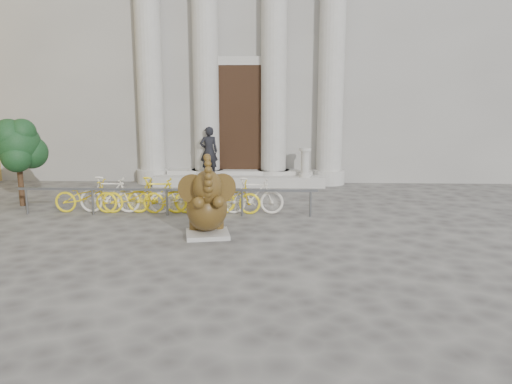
{
  "coord_description": "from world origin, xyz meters",
  "views": [
    {
      "loc": [
        1.26,
        -8.12,
        3.14
      ],
      "look_at": [
        0.85,
        2.43,
        1.1
      ],
      "focal_mm": 35.0,
      "sensor_mm": 36.0,
      "label": 1
    }
  ],
  "objects_px": {
    "elephant_statue": "(207,207)",
    "pedestrian": "(209,151)",
    "tree": "(18,145)",
    "bike_rack": "(168,195)"
  },
  "relations": [
    {
      "from": "elephant_statue",
      "to": "tree",
      "type": "distance_m",
      "value": 6.61
    },
    {
      "from": "pedestrian",
      "to": "tree",
      "type": "bearing_deg",
      "value": 19.21
    },
    {
      "from": "elephant_statue",
      "to": "tree",
      "type": "xyz_separation_m",
      "value": [
        -5.78,
        3.01,
        1.06
      ]
    },
    {
      "from": "elephant_statue",
      "to": "pedestrian",
      "type": "relative_size",
      "value": 1.1
    },
    {
      "from": "tree",
      "to": "pedestrian",
      "type": "bearing_deg",
      "value": 34.61
    },
    {
      "from": "pedestrian",
      "to": "elephant_statue",
      "type": "bearing_deg",
      "value": 81.68
    },
    {
      "from": "elephant_statue",
      "to": "pedestrian",
      "type": "xyz_separation_m",
      "value": [
        -0.8,
        6.45,
        0.53
      ]
    },
    {
      "from": "elephant_statue",
      "to": "bike_rack",
      "type": "relative_size",
      "value": 0.24
    },
    {
      "from": "elephant_statue",
      "to": "bike_rack",
      "type": "height_order",
      "value": "elephant_statue"
    },
    {
      "from": "bike_rack",
      "to": "pedestrian",
      "type": "xyz_separation_m",
      "value": [
        0.56,
        4.21,
        0.72
      ]
    }
  ]
}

